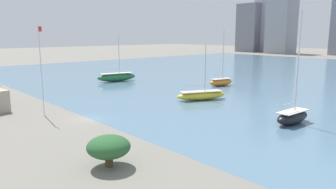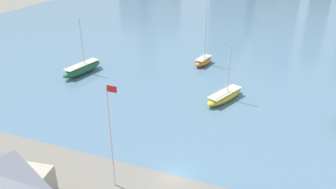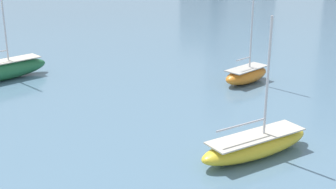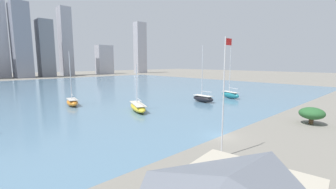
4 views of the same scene
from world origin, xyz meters
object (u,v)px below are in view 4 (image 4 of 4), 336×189
at_px(flag_pole, 224,94).
at_px(sailboat_orange, 72,102).
at_px(sailboat_teal, 230,94).
at_px(sailboat_black, 203,98).
at_px(sailboat_yellow, 138,107).

height_order(flag_pole, sailboat_orange, flag_pole).
relative_size(flag_pole, sailboat_teal, 0.89).
bearing_deg(sailboat_black, sailboat_orange, 147.88).
bearing_deg(sailboat_black, sailboat_teal, -5.79).
relative_size(sailboat_black, sailboat_yellow, 1.48).
distance_m(flag_pole, sailboat_yellow, 27.67).
height_order(sailboat_teal, sailboat_orange, sailboat_teal).
distance_m(flag_pole, sailboat_orange, 41.95).
xyz_separation_m(sailboat_teal, sailboat_yellow, (-30.06, 4.28, -0.22)).
xyz_separation_m(sailboat_black, sailboat_yellow, (-19.10, 2.81, -0.15)).
bearing_deg(sailboat_teal, sailboat_black, -171.76).
relative_size(sailboat_black, sailboat_orange, 1.14).
distance_m(flag_pole, sailboat_black, 35.65).
distance_m(sailboat_teal, sailboat_orange, 43.04).
xyz_separation_m(flag_pole, sailboat_yellow, (7.34, 25.96, -6.14)).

